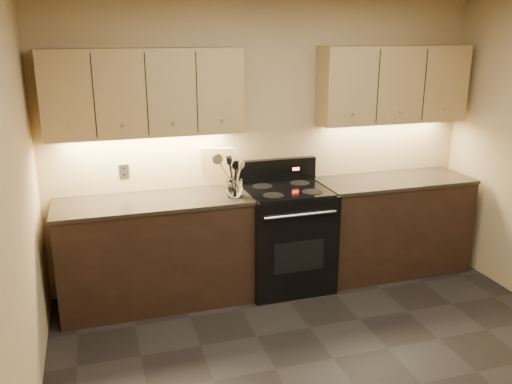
# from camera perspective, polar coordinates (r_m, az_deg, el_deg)

# --- Properties ---
(wall_back) EXTENTS (4.00, 0.04, 2.60)m
(wall_back) POSITION_cam_1_polar(r_m,az_deg,el_deg) (5.00, 1.19, 5.31)
(wall_back) COLOR tan
(wall_back) RESTS_ON ground
(wall_left) EXTENTS (0.04, 4.00, 2.60)m
(wall_left) POSITION_cam_1_polar(r_m,az_deg,el_deg) (2.87, -25.26, -5.12)
(wall_left) COLOR tan
(wall_left) RESTS_ON ground
(counter_left) EXTENTS (1.62, 0.62, 0.93)m
(counter_left) POSITION_cam_1_polar(r_m,az_deg,el_deg) (4.74, -10.51, -6.20)
(counter_left) COLOR black
(counter_left) RESTS_ON ground
(counter_right) EXTENTS (1.46, 0.62, 0.93)m
(counter_right) POSITION_cam_1_polar(r_m,az_deg,el_deg) (5.45, 14.04, -3.35)
(counter_right) COLOR black
(counter_right) RESTS_ON ground
(stove) EXTENTS (0.76, 0.68, 1.14)m
(stove) POSITION_cam_1_polar(r_m,az_deg,el_deg) (4.97, 3.16, -4.66)
(stove) COLOR black
(stove) RESTS_ON ground
(upper_cab_left) EXTENTS (1.60, 0.30, 0.70)m
(upper_cab_left) POSITION_cam_1_polar(r_m,az_deg,el_deg) (4.55, -11.65, 10.22)
(upper_cab_left) COLOR tan
(upper_cab_left) RESTS_ON wall_back
(upper_cab_right) EXTENTS (1.44, 0.30, 0.70)m
(upper_cab_right) POSITION_cam_1_polar(r_m,az_deg,el_deg) (5.28, 14.22, 10.92)
(upper_cab_right) COLOR tan
(upper_cab_right) RESTS_ON wall_back
(outlet_plate) EXTENTS (0.08, 0.01, 0.12)m
(outlet_plate) POSITION_cam_1_polar(r_m,az_deg,el_deg) (4.80, -13.73, 2.14)
(outlet_plate) COLOR #B2B5BA
(outlet_plate) RESTS_ON wall_back
(utensil_crock) EXTENTS (0.13, 0.13, 0.16)m
(utensil_crock) POSITION_cam_1_polar(r_m,az_deg,el_deg) (4.58, -2.26, 0.44)
(utensil_crock) COLOR white
(utensil_crock) RESTS_ON counter_left
(cutting_board) EXTENTS (0.31, 0.20, 0.37)m
(cutting_board) POSITION_cam_1_polar(r_m,az_deg,el_deg) (4.86, -4.01, 2.68)
(cutting_board) COLOR tan
(cutting_board) RESTS_ON counter_left
(wooden_spoon) EXTENTS (0.16, 0.10, 0.30)m
(wooden_spoon) POSITION_cam_1_polar(r_m,az_deg,el_deg) (4.55, -2.47, 1.47)
(wooden_spoon) COLOR tan
(wooden_spoon) RESTS_ON utensil_crock
(black_spoon) EXTENTS (0.08, 0.18, 0.33)m
(black_spoon) POSITION_cam_1_polar(r_m,az_deg,el_deg) (4.57, -2.26, 1.78)
(black_spoon) COLOR black
(black_spoon) RESTS_ON utensil_crock
(black_turner) EXTENTS (0.15, 0.13, 0.34)m
(black_turner) POSITION_cam_1_polar(r_m,az_deg,el_deg) (4.54, -2.26, 1.69)
(black_turner) COLOR black
(black_turner) RESTS_ON utensil_crock
(steel_spatula) EXTENTS (0.18, 0.11, 0.37)m
(steel_spatula) POSITION_cam_1_polar(r_m,az_deg,el_deg) (4.56, -1.88, 1.95)
(steel_spatula) COLOR silver
(steel_spatula) RESTS_ON utensil_crock
(steel_skimmer) EXTENTS (0.28, 0.11, 0.38)m
(steel_skimmer) POSITION_cam_1_polar(r_m,az_deg,el_deg) (4.53, -1.76, 2.06)
(steel_skimmer) COLOR silver
(steel_skimmer) RESTS_ON utensil_crock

